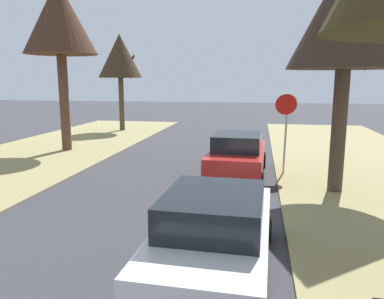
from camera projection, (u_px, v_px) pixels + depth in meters
name	position (u px, v px, depth m)	size (l,w,h in m)	color
stop_sign_far	(286.00, 116.00, 13.29)	(0.82, 0.75, 2.91)	#9EA0A5
street_tree_right_mid_b	(347.00, 12.00, 10.55)	(3.31, 3.31, 6.99)	#45362C
street_tree_left_mid_b	(59.00, 20.00, 17.18)	(3.37, 3.37, 7.90)	brown
street_tree_left_far	(120.00, 57.00, 24.72)	(2.92, 2.92, 6.40)	#493C2B
parked_sedan_white	(215.00, 237.00, 6.44)	(2.08, 4.46, 1.57)	white
parked_sedan_red	(237.00, 157.00, 13.26)	(2.08, 4.46, 1.57)	red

